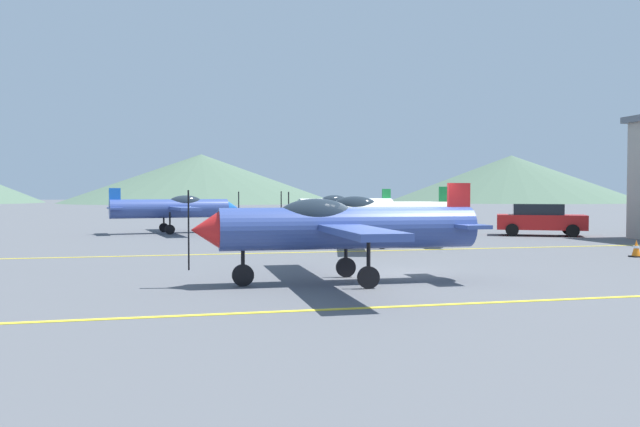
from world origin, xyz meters
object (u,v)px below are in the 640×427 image
object	(u,v)px
airplane_far	(175,208)
traffic_cone_side	(636,249)
airplane_mid	(369,213)
car_sedan	(540,219)
airplane_back	(342,206)
airplane_near	(338,227)

from	to	relation	value
airplane_far	traffic_cone_side	size ratio (longest dim) A/B	13.76
airplane_mid	airplane_far	xyz separation A→B (m)	(-7.56, 10.70, 0.00)
traffic_cone_side	car_sedan	bearing A→B (deg)	74.53
airplane_far	car_sedan	bearing A→B (deg)	-19.20
airplane_mid	car_sedan	size ratio (longest dim) A/B	1.74
airplane_back	traffic_cone_side	distance (m)	19.89
airplane_back	traffic_cone_side	xyz separation A→B (m)	(5.18, -19.17, -1.08)
airplane_near	airplane_far	world-z (taller)	same
airplane_mid	airplane_far	distance (m)	13.10
car_sedan	traffic_cone_side	xyz separation A→B (m)	(-2.87, -10.37, -0.56)
airplane_near	traffic_cone_side	distance (m)	12.12
airplane_far	car_sedan	distance (m)	19.14
airplane_back	car_sedan	size ratio (longest dim) A/B	1.75
airplane_near	airplane_mid	world-z (taller)	same
airplane_near	airplane_mid	distance (m)	10.46
airplane_far	traffic_cone_side	world-z (taller)	airplane_far
airplane_near	airplane_back	world-z (taller)	same
airplane_far	airplane_back	size ratio (longest dim) A/B	1.00
airplane_near	airplane_back	distance (m)	23.79
airplane_mid	car_sedan	distance (m)	11.40
airplane_far	airplane_back	bearing A→B (deg)	14.02
traffic_cone_side	airplane_back	bearing A→B (deg)	105.11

